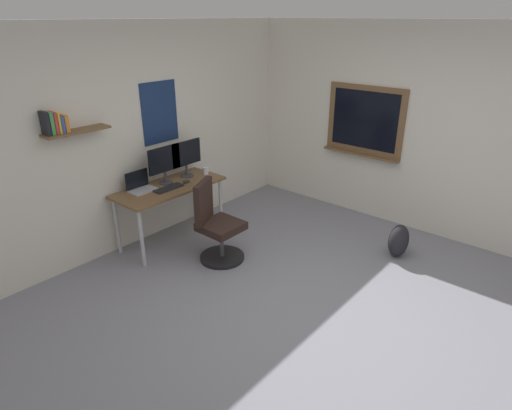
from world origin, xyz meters
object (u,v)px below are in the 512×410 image
object	(u,v)px
monitor_primary	(165,162)
backpack	(399,241)
desk	(170,192)
computer_mouse	(187,181)
monitor_secondary	(186,156)
office_chair	(216,227)
keyboard	(169,188)
coffee_mug	(206,171)
laptop	(140,186)

from	to	relation	value
monitor_primary	backpack	size ratio (longest dim) A/B	1.17
monitor_primary	desk	bearing A→B (deg)	-109.53
desk	monitor_primary	world-z (taller)	monitor_primary
computer_mouse	monitor_secondary	bearing A→B (deg)	46.14
office_chair	desk	bearing A→B (deg)	92.84
keyboard	backpack	distance (m)	2.79
office_chair	keyboard	bearing A→B (deg)	98.90
monitor_secondary	keyboard	world-z (taller)	monitor_secondary
keyboard	coffee_mug	bearing A→B (deg)	4.38
computer_mouse	backpack	bearing A→B (deg)	-60.84
monitor_secondary	computer_mouse	bearing A→B (deg)	-133.86
office_chair	laptop	xyz separation A→B (m)	(-0.35, 0.89, 0.38)
monitor_secondary	backpack	bearing A→B (deg)	-65.73
desk	monitor_primary	size ratio (longest dim) A/B	2.95
monitor_secondary	office_chair	bearing A→B (deg)	-111.86
keyboard	backpack	bearing A→B (deg)	-55.72
monitor_primary	keyboard	xyz separation A→B (m)	(-0.10, -0.17, -0.26)
keyboard	backpack	size ratio (longest dim) A/B	0.93
laptop	keyboard	xyz separation A→B (m)	(0.24, -0.22, -0.04)
desk	coffee_mug	bearing A→B (deg)	-2.46
monitor_secondary	computer_mouse	distance (m)	0.35
laptop	monitor_secondary	xyz separation A→B (m)	(0.68, -0.05, 0.22)
keyboard	computer_mouse	world-z (taller)	computer_mouse
laptop	computer_mouse	world-z (taller)	laptop
laptop	coffee_mug	bearing A→B (deg)	-10.77
monitor_primary	laptop	bearing A→B (deg)	171.98
monitor_primary	computer_mouse	world-z (taller)	monitor_primary
monitor_primary	monitor_secondary	distance (m)	0.34
desk	keyboard	xyz separation A→B (m)	(-0.07, -0.08, 0.09)
keyboard	coffee_mug	world-z (taller)	coffee_mug
office_chair	keyboard	distance (m)	0.76
monitor_secondary	laptop	bearing A→B (deg)	175.97
office_chair	computer_mouse	distance (m)	0.78
monitor_secondary	coffee_mug	size ratio (longest dim) A/B	5.04
computer_mouse	backpack	distance (m)	2.65
monitor_secondary	coffee_mug	world-z (taller)	monitor_secondary
monitor_primary	backpack	xyz separation A→B (m)	(1.44, -2.44, -0.81)
computer_mouse	coffee_mug	bearing A→B (deg)	7.64
office_chair	coffee_mug	size ratio (longest dim) A/B	10.33
computer_mouse	coffee_mug	distance (m)	0.38
coffee_mug	backpack	distance (m)	2.55
monitor_secondary	backpack	size ratio (longest dim) A/B	1.17
backpack	office_chair	bearing A→B (deg)	132.13
office_chair	backpack	world-z (taller)	office_chair
monitor_primary	monitor_secondary	xyz separation A→B (m)	(0.34, 0.00, 0.00)
backpack	laptop	bearing A→B (deg)	125.67
monitor_secondary	keyboard	size ratio (longest dim) A/B	1.25
monitor_secondary	backpack	world-z (taller)	monitor_secondary
desk	keyboard	size ratio (longest dim) A/B	3.70
keyboard	coffee_mug	xyz separation A→B (m)	(0.65, 0.05, 0.04)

